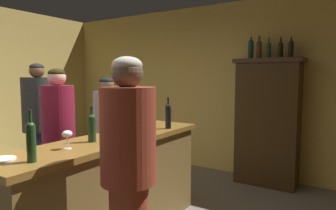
% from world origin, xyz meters
% --- Properties ---
extents(wall_back, '(5.68, 0.12, 2.72)m').
position_xyz_m(wall_back, '(0.00, 3.03, 1.36)').
color(wall_back, tan).
rests_on(wall_back, ground).
extents(bar_counter, '(0.57, 2.27, 0.99)m').
position_xyz_m(bar_counter, '(0.42, 0.39, 0.50)').
color(bar_counter, brown).
rests_on(bar_counter, ground).
extents(display_cabinet, '(0.93, 0.43, 1.81)m').
position_xyz_m(display_cabinet, '(1.24, 2.73, 0.94)').
color(display_cabinet, '#32220F').
rests_on(display_cabinet, ground).
extents(wine_bottle_syrah, '(0.07, 0.07, 0.31)m').
position_xyz_m(wine_bottle_syrah, '(0.41, 0.17, 1.13)').
color(wine_bottle_syrah, '#1E341B').
rests_on(wine_bottle_syrah, bar_counter).
extents(wine_bottle_malbec, '(0.06, 0.06, 0.34)m').
position_xyz_m(wine_bottle_malbec, '(0.60, 1.09, 1.14)').
color(wine_bottle_malbec, black).
rests_on(wine_bottle_malbec, bar_counter).
extents(wine_bottle_chardonnay, '(0.06, 0.06, 0.35)m').
position_xyz_m(wine_bottle_chardonnay, '(0.54, -0.48, 1.14)').
color(wine_bottle_chardonnay, '#1B381A').
rests_on(wine_bottle_chardonnay, bar_counter).
extents(wine_bottle_riesling, '(0.06, 0.06, 0.32)m').
position_xyz_m(wine_bottle_riesling, '(0.25, 0.63, 1.14)').
color(wine_bottle_riesling, '#4B2F18').
rests_on(wine_bottle_riesling, bar_counter).
extents(wine_glass_front, '(0.07, 0.07, 0.17)m').
position_xyz_m(wine_glass_front, '(0.58, 0.80, 1.11)').
color(wine_glass_front, white).
rests_on(wine_glass_front, bar_counter).
extents(wine_glass_mid, '(0.08, 0.08, 0.15)m').
position_xyz_m(wine_glass_mid, '(0.44, -0.11, 1.10)').
color(wine_glass_mid, white).
rests_on(wine_glass_mid, bar_counter).
extents(flower_arrangement, '(0.14, 0.14, 0.41)m').
position_xyz_m(flower_arrangement, '(0.39, 0.88, 1.16)').
color(flower_arrangement, '#55381D').
rests_on(flower_arrangement, bar_counter).
extents(cheese_plate, '(0.17, 0.17, 0.01)m').
position_xyz_m(cheese_plate, '(0.33, -0.56, 1.00)').
color(cheese_plate, white).
rests_on(cheese_plate, bar_counter).
extents(display_bottle_left, '(0.08, 0.08, 0.33)m').
position_xyz_m(display_bottle_left, '(0.97, 2.73, 1.96)').
color(display_bottle_left, '#183625').
rests_on(display_bottle_left, display_cabinet).
extents(display_bottle_midleft, '(0.08, 0.08, 0.32)m').
position_xyz_m(display_bottle_midleft, '(1.09, 2.73, 1.95)').
color(display_bottle_midleft, '#442B1E').
rests_on(display_bottle_midleft, display_cabinet).
extents(display_bottle_center, '(0.06, 0.06, 0.29)m').
position_xyz_m(display_bottle_center, '(1.23, 2.73, 1.93)').
color(display_bottle_center, '#1C3723').
rests_on(display_bottle_center, display_cabinet).
extents(display_bottle_midright, '(0.07, 0.07, 0.29)m').
position_xyz_m(display_bottle_midright, '(1.39, 2.73, 1.93)').
color(display_bottle_midright, black).
rests_on(display_bottle_midright, display_cabinet).
extents(display_bottle_right, '(0.07, 0.07, 0.28)m').
position_xyz_m(display_bottle_right, '(1.52, 2.73, 1.94)').
color(display_bottle_right, black).
rests_on(display_bottle_right, display_cabinet).
extents(patron_near_entrance, '(0.39, 0.39, 1.72)m').
position_xyz_m(patron_near_entrance, '(-1.08, 0.67, 0.94)').
color(patron_near_entrance, '#202549').
rests_on(patron_near_entrance, ground).
extents(patron_in_grey, '(0.33, 0.33, 1.64)m').
position_xyz_m(patron_in_grey, '(-0.28, 0.35, 0.90)').
color(patron_in_grey, brown).
rests_on(patron_in_grey, ground).
extents(patron_redhead, '(0.35, 0.35, 1.55)m').
position_xyz_m(patron_redhead, '(-0.46, 1.25, 0.85)').
color(patron_redhead, '#A1908C').
rests_on(patron_redhead, ground).
extents(bartender, '(0.37, 0.37, 1.68)m').
position_xyz_m(bartender, '(1.07, -0.13, 0.93)').
color(bartender, brown).
rests_on(bartender, ground).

